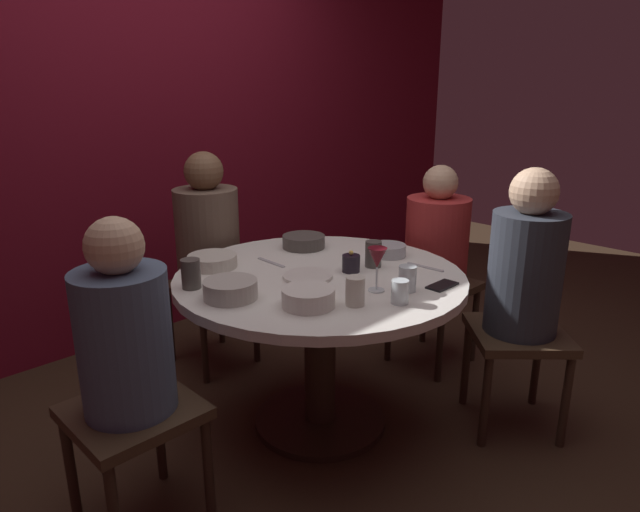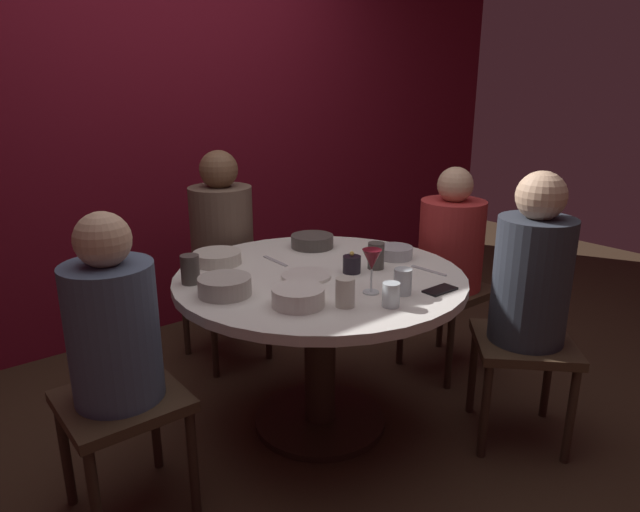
% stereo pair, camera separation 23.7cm
% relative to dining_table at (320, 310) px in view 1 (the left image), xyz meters
% --- Properties ---
extents(ground_plane, '(8.00, 8.00, 0.00)m').
position_rel_dining_table_xyz_m(ground_plane, '(0.00, 0.00, -0.56)').
color(ground_plane, '#382619').
extents(back_wall, '(6.00, 0.10, 2.60)m').
position_rel_dining_table_xyz_m(back_wall, '(0.00, 1.53, 0.74)').
color(back_wall, maroon).
rests_on(back_wall, ground).
extents(dining_table, '(1.24, 1.24, 0.73)m').
position_rel_dining_table_xyz_m(dining_table, '(0.00, 0.00, 0.00)').
color(dining_table, silver).
rests_on(dining_table, ground).
extents(seated_diner_left, '(0.40, 0.40, 1.12)m').
position_rel_dining_table_xyz_m(seated_diner_left, '(-0.88, 0.00, 0.13)').
color(seated_diner_left, '#3F2D1E').
rests_on(seated_diner_left, ground).
extents(seated_diner_back, '(0.40, 0.40, 1.18)m').
position_rel_dining_table_xyz_m(seated_diner_back, '(0.00, 0.85, 0.16)').
color(seated_diner_back, '#3F2D1E').
rests_on(seated_diner_back, ground).
extents(seated_diner_right, '(0.40, 0.40, 1.11)m').
position_rel_dining_table_xyz_m(seated_diner_right, '(0.88, 0.00, 0.13)').
color(seated_diner_right, '#3F2D1E').
rests_on(seated_diner_right, ground).
extents(seated_diner_front_right, '(0.57, 0.57, 1.18)m').
position_rel_dining_table_xyz_m(seated_diner_front_right, '(0.62, -0.62, 0.17)').
color(seated_diner_front_right, '#3F2D1E').
rests_on(seated_diner_front_right, ground).
extents(candle_holder, '(0.08, 0.08, 0.10)m').
position_rel_dining_table_xyz_m(candle_holder, '(0.12, -0.07, 0.20)').
color(candle_holder, black).
rests_on(candle_holder, dining_table).
extents(wine_glass, '(0.08, 0.08, 0.18)m').
position_rel_dining_table_xyz_m(wine_glass, '(0.01, -0.30, 0.29)').
color(wine_glass, silver).
rests_on(wine_glass, dining_table).
extents(dinner_plate, '(0.21, 0.21, 0.01)m').
position_rel_dining_table_xyz_m(dinner_plate, '(-0.07, 0.00, 0.17)').
color(dinner_plate, silver).
rests_on(dinner_plate, dining_table).
extents(cell_phone, '(0.14, 0.07, 0.01)m').
position_rel_dining_table_xyz_m(cell_phone, '(0.24, -0.45, 0.17)').
color(cell_phone, black).
rests_on(cell_phone, dining_table).
extents(bowl_serving_large, '(0.17, 0.17, 0.05)m').
position_rel_dining_table_xyz_m(bowl_serving_large, '(0.42, -0.04, 0.19)').
color(bowl_serving_large, '#B7B7BC').
rests_on(bowl_serving_large, dining_table).
extents(bowl_salad_center, '(0.21, 0.21, 0.06)m').
position_rel_dining_table_xyz_m(bowl_salad_center, '(0.23, 0.34, 0.20)').
color(bowl_salad_center, '#4C4742').
rests_on(bowl_salad_center, dining_table).
extents(bowl_small_white, '(0.20, 0.20, 0.07)m').
position_rel_dining_table_xyz_m(bowl_small_white, '(-0.28, -0.23, 0.20)').
color(bowl_small_white, silver).
rests_on(bowl_small_white, dining_table).
extents(bowl_sauce_side, '(0.21, 0.21, 0.07)m').
position_rel_dining_table_xyz_m(bowl_sauce_side, '(-0.44, 0.04, 0.20)').
color(bowl_sauce_side, '#B2ADA3').
rests_on(bowl_sauce_side, dining_table).
extents(bowl_rice_portion, '(0.22, 0.22, 0.05)m').
position_rel_dining_table_xyz_m(bowl_rice_portion, '(-0.27, 0.40, 0.19)').
color(bowl_rice_portion, beige).
rests_on(bowl_rice_portion, dining_table).
extents(cup_near_candle, '(0.06, 0.06, 0.09)m').
position_rel_dining_table_xyz_m(cup_near_candle, '(-0.03, -0.44, 0.21)').
color(cup_near_candle, silver).
rests_on(cup_near_candle, dining_table).
extents(cup_by_left_diner, '(0.07, 0.07, 0.12)m').
position_rel_dining_table_xyz_m(cup_by_left_diner, '(0.24, -0.09, 0.22)').
color(cup_by_left_diner, '#4C4742').
rests_on(cup_by_left_diner, dining_table).
extents(cup_by_right_diner, '(0.07, 0.07, 0.11)m').
position_rel_dining_table_xyz_m(cup_by_right_diner, '(-0.15, -0.34, 0.22)').
color(cup_by_right_diner, beige).
rests_on(cup_by_right_diner, dining_table).
extents(cup_center_front, '(0.08, 0.08, 0.12)m').
position_rel_dining_table_xyz_m(cup_center_front, '(-0.48, 0.24, 0.22)').
color(cup_center_front, '#4C4742').
rests_on(cup_center_front, dining_table).
extents(cup_far_edge, '(0.07, 0.07, 0.10)m').
position_rel_dining_table_xyz_m(cup_far_edge, '(0.10, -0.38, 0.22)').
color(cup_far_edge, silver).
rests_on(cup_far_edge, dining_table).
extents(fork_near_plate, '(0.02, 0.18, 0.01)m').
position_rel_dining_table_xyz_m(fork_near_plate, '(-0.05, 0.26, 0.17)').
color(fork_near_plate, '#B7B7BC').
rests_on(fork_near_plate, dining_table).
extents(knife_near_plate, '(0.03, 0.18, 0.01)m').
position_rel_dining_table_xyz_m(knife_near_plate, '(0.39, -0.27, 0.17)').
color(knife_near_plate, '#B7B7BC').
rests_on(knife_near_plate, dining_table).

